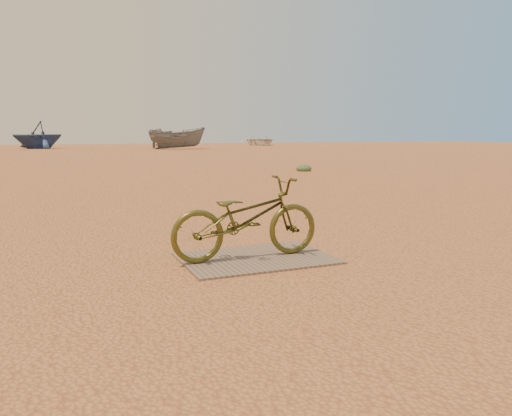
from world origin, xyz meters
name	(u,v)px	position (x,y,z in m)	size (l,w,h in m)	color
ground	(262,259)	(0.00, 0.00, 0.00)	(120.00, 120.00, 0.00)	#BE7843
plywood_board	(256,258)	(-0.06, 0.01, 0.01)	(1.54, 1.09, 0.02)	#7A6251
bicycle	(246,218)	(-0.17, 0.01, 0.44)	(0.55, 1.59, 0.83)	#4A491B
boat_far_left	(38,135)	(-2.63, 42.33, 1.19)	(3.90, 4.52, 2.38)	navy
boat_mid_right	(177,138)	(8.10, 36.60, 0.91)	(1.76, 4.68, 1.81)	slate
boat_far_right	(260,140)	(19.80, 46.30, 0.55)	(3.80, 5.32, 1.10)	silver
kale_b	(304,171)	(6.22, 10.71, 0.00)	(0.54, 0.54, 0.30)	#516C47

